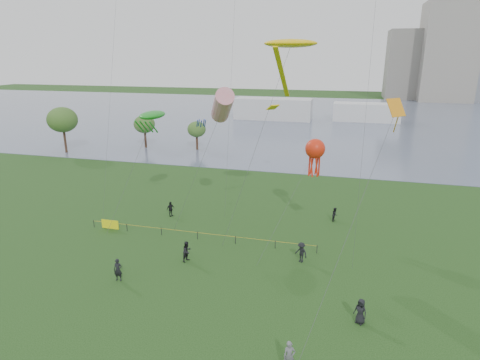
% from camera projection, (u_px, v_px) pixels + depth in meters
% --- Properties ---
extents(ground_plane, '(400.00, 400.00, 0.00)m').
position_uv_depth(ground_plane, '(202.00, 338.00, 26.60)').
color(ground_plane, '#163611').
extents(lake, '(400.00, 120.00, 0.08)m').
position_uv_depth(lake, '(316.00, 118.00, 118.98)').
color(lake, slate).
rests_on(lake, ground_plane).
extents(building_mid, '(20.00, 20.00, 38.00)m').
position_uv_depth(building_mid, '(447.00, 52.00, 159.57)').
color(building_mid, gray).
rests_on(building_mid, ground_plane).
extents(building_low, '(16.00, 18.00, 28.00)m').
position_uv_depth(building_low, '(406.00, 65.00, 169.96)').
color(building_low, slate).
rests_on(building_low, ground_plane).
extents(pavilion_left, '(22.00, 8.00, 6.00)m').
position_uv_depth(pavilion_left, '(273.00, 109.00, 116.34)').
color(pavilion_left, silver).
rests_on(pavilion_left, ground_plane).
extents(pavilion_right, '(18.00, 7.00, 5.00)m').
position_uv_depth(pavilion_right, '(366.00, 112.00, 113.04)').
color(pavilion_right, silver).
rests_on(pavilion_right, ground_plane).
extents(trees, '(28.14, 13.11, 8.69)m').
position_uv_depth(trees, '(106.00, 123.00, 76.88)').
color(trees, '#39251A').
rests_on(trees, ground_plane).
extents(fence, '(24.07, 0.07, 1.05)m').
position_uv_depth(fence, '(143.00, 228.00, 42.19)').
color(fence, black).
rests_on(fence, ground_plane).
extents(kite_flyer, '(0.81, 0.65, 1.94)m').
position_uv_depth(kite_flyer, '(289.00, 356.00, 23.68)').
color(kite_flyer, slate).
rests_on(kite_flyer, ground_plane).
extents(spectator_a, '(1.01, 1.13, 1.92)m').
position_uv_depth(spectator_a, '(187.00, 251.00, 36.33)').
color(spectator_a, black).
rests_on(spectator_a, ground_plane).
extents(spectator_b, '(1.43, 1.25, 1.92)m').
position_uv_depth(spectator_b, '(301.00, 252.00, 36.15)').
color(spectator_b, black).
rests_on(spectator_b, ground_plane).
extents(spectator_c, '(0.92, 1.11, 1.77)m').
position_uv_depth(spectator_c, '(171.00, 209.00, 46.49)').
color(spectator_c, black).
rests_on(spectator_c, ground_plane).
extents(spectator_d, '(1.10, 0.99, 1.88)m').
position_uv_depth(spectator_d, '(361.00, 311.00, 27.86)').
color(spectator_d, black).
rests_on(spectator_d, ground_plane).
extents(spectator_f, '(0.77, 0.56, 1.95)m').
position_uv_depth(spectator_f, '(118.00, 270.00, 33.17)').
color(spectator_f, black).
rests_on(spectator_f, ground_plane).
extents(spectator_g, '(0.74, 0.87, 1.57)m').
position_uv_depth(spectator_g, '(335.00, 214.00, 45.20)').
color(spectator_g, black).
rests_on(spectator_g, ground_plane).
extents(kite_stingray, '(8.07, 9.92, 19.30)m').
position_uv_depth(kite_stingray, '(290.00, 44.00, 34.36)').
color(kite_stingray, '#3F3F42').
extents(kite_windsock, '(7.10, 5.12, 15.17)m').
position_uv_depth(kite_windsock, '(222.00, 106.00, 39.03)').
color(kite_windsock, '#3F3F42').
extents(kite_creature, '(4.28, 8.22, 12.18)m').
position_uv_depth(kite_creature, '(152.00, 115.00, 43.34)').
color(kite_creature, '#3F3F42').
extents(kite_octopus, '(4.99, 10.74, 9.81)m').
position_uv_depth(kite_octopus, '(315.00, 150.00, 41.19)').
color(kite_octopus, '#3F3F42').
extents(kite_delta, '(6.00, 11.68, 15.18)m').
position_uv_depth(kite_delta, '(392.00, 121.00, 26.91)').
color(kite_delta, '#3F3F42').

